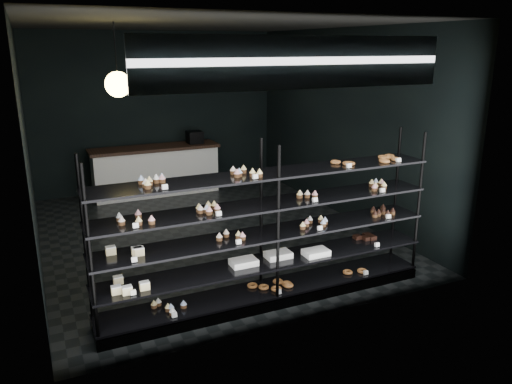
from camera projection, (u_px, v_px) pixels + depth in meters
room at (205, 134)px, 7.64m from camera, size 5.01×6.01×3.20m
display_shelf at (267, 252)px, 5.73m from camera, size 4.00×0.50×1.91m
signage at (301, 62)px, 4.76m from camera, size 3.30×0.05×0.50m
pendant_lamp at (118, 84)px, 6.09m from camera, size 0.31×0.31×0.89m
service_counter at (156, 170)px, 10.05m from camera, size 2.55×0.65×1.23m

